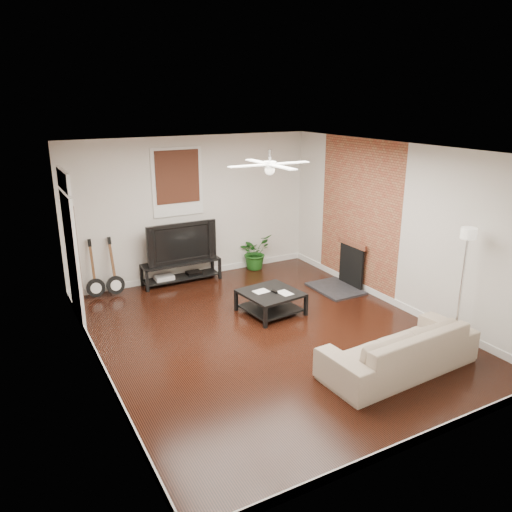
% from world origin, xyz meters
% --- Properties ---
extents(room, '(5.01, 6.01, 2.81)m').
position_xyz_m(room, '(0.00, 0.00, 1.40)').
color(room, black).
rests_on(room, ground).
extents(brick_accent, '(0.02, 2.20, 2.80)m').
position_xyz_m(brick_accent, '(2.49, 1.00, 1.40)').
color(brick_accent, '#994831').
rests_on(brick_accent, floor).
extents(fireplace, '(0.80, 1.10, 0.92)m').
position_xyz_m(fireplace, '(2.20, 1.00, 0.46)').
color(fireplace, black).
rests_on(fireplace, floor).
extents(window_back, '(1.00, 0.06, 1.30)m').
position_xyz_m(window_back, '(-0.30, 2.97, 1.95)').
color(window_back, '#33160D').
rests_on(window_back, wall_back).
extents(door_left, '(0.08, 1.00, 2.50)m').
position_xyz_m(door_left, '(-2.46, 1.90, 1.25)').
color(door_left, white).
rests_on(door_left, wall_left).
extents(tv_stand, '(1.54, 0.41, 0.43)m').
position_xyz_m(tv_stand, '(-0.38, 2.78, 0.22)').
color(tv_stand, black).
rests_on(tv_stand, floor).
extents(tv, '(1.38, 0.18, 0.79)m').
position_xyz_m(tv, '(-0.38, 2.80, 0.83)').
color(tv, black).
rests_on(tv, tv_stand).
extents(coffee_table, '(0.99, 0.99, 0.38)m').
position_xyz_m(coffee_table, '(0.43, 0.67, 0.19)').
color(coffee_table, black).
rests_on(coffee_table, floor).
extents(sofa, '(2.25, 0.98, 0.64)m').
position_xyz_m(sofa, '(0.99, -1.75, 0.32)').
color(sofa, '#BEAD8F').
rests_on(sofa, floor).
extents(floor_lamp, '(0.31, 0.31, 1.80)m').
position_xyz_m(floor_lamp, '(2.20, -1.65, 0.90)').
color(floor_lamp, silver).
rests_on(floor_lamp, floor).
extents(potted_plant, '(0.83, 0.79, 0.73)m').
position_xyz_m(potted_plant, '(1.29, 2.82, 0.37)').
color(potted_plant, '#1C5618').
rests_on(potted_plant, floor).
extents(guitar_left, '(0.34, 0.25, 1.09)m').
position_xyz_m(guitar_left, '(-2.03, 2.75, 0.54)').
color(guitar_left, black).
rests_on(guitar_left, floor).
extents(guitar_right, '(0.35, 0.26, 1.09)m').
position_xyz_m(guitar_right, '(-1.68, 2.72, 0.54)').
color(guitar_right, black).
rests_on(guitar_right, floor).
extents(ceiling_fan, '(1.24, 1.24, 0.32)m').
position_xyz_m(ceiling_fan, '(0.00, 0.00, 2.60)').
color(ceiling_fan, white).
rests_on(ceiling_fan, ceiling).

